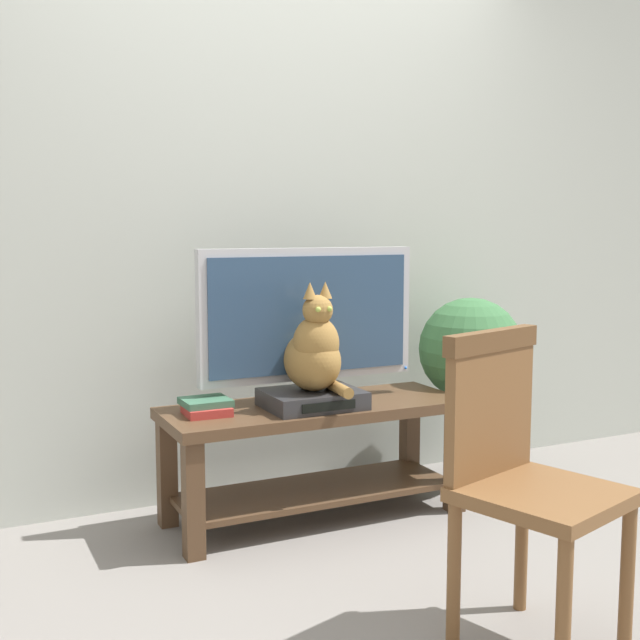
% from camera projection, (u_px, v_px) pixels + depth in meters
% --- Properties ---
extents(ground_plane, '(12.00, 12.00, 0.00)m').
position_uv_depth(ground_plane, '(376.00, 570.00, 2.82)').
color(ground_plane, gray).
extents(back_wall, '(7.00, 0.12, 2.80)m').
position_uv_depth(back_wall, '(262.00, 182.00, 3.59)').
color(back_wall, '#B7BCB2').
rests_on(back_wall, ground).
extents(tv_stand, '(1.24, 0.46, 0.48)m').
position_uv_depth(tv_stand, '(315.00, 440.00, 3.29)').
color(tv_stand, '#513823').
rests_on(tv_stand, ground).
extents(tv, '(0.94, 0.20, 0.63)m').
position_uv_depth(tv, '(308.00, 321.00, 3.29)').
color(tv, '#B7B7BC').
rests_on(tv, tv_stand).
extents(media_box, '(0.38, 0.30, 0.07)m').
position_uv_depth(media_box, '(312.00, 399.00, 3.20)').
color(media_box, '#2D2D30').
rests_on(media_box, tv_stand).
extents(cat, '(0.21, 0.36, 0.44)m').
position_uv_depth(cat, '(314.00, 352.00, 3.17)').
color(cat, olive).
rests_on(cat, media_box).
extents(wooden_chair, '(0.51, 0.51, 0.90)m').
position_uv_depth(wooden_chair, '(519.00, 464.00, 2.29)').
color(wooden_chair, brown).
rests_on(wooden_chair, ground).
extents(book_stack, '(0.18, 0.19, 0.06)m').
position_uv_depth(book_stack, '(206.00, 407.00, 3.09)').
color(book_stack, '#B2332D').
rests_on(book_stack, tv_stand).
extents(potted_plant, '(0.48, 0.48, 0.88)m').
position_uv_depth(potted_plant, '(470.00, 360.00, 3.70)').
color(potted_plant, '#47474C').
rests_on(potted_plant, ground).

